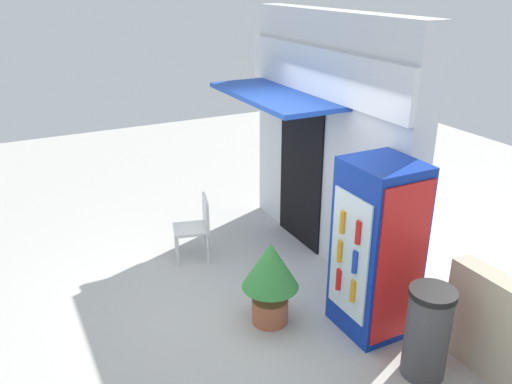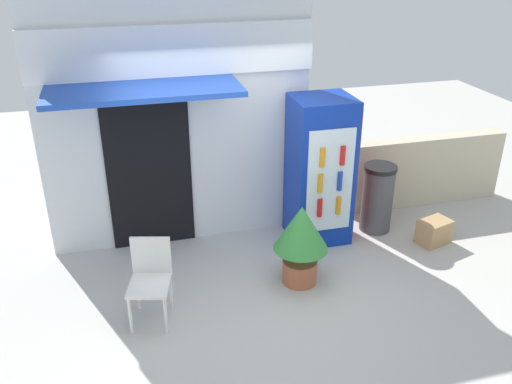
% 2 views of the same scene
% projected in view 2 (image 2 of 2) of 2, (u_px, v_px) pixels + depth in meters
% --- Properties ---
extents(ground, '(16.00, 16.00, 0.00)m').
position_uv_depth(ground, '(246.00, 293.00, 6.10)').
color(ground, beige).
extents(storefront_building, '(3.30, 1.21, 3.18)m').
position_uv_depth(storefront_building, '(175.00, 117.00, 6.60)').
color(storefront_building, silver).
rests_on(storefront_building, ground).
extents(drink_cooler, '(0.75, 0.74, 1.90)m').
position_uv_depth(drink_cooler, '(320.00, 171.00, 6.85)').
color(drink_cooler, '#0C2D9E').
rests_on(drink_cooler, ground).
extents(plastic_chair, '(0.51, 0.54, 0.88)m').
position_uv_depth(plastic_chair, '(150.00, 275.00, 5.54)').
color(plastic_chair, silver).
rests_on(plastic_chair, ground).
extents(potted_plant_near_shop, '(0.62, 0.62, 0.97)m').
position_uv_depth(potted_plant_near_shop, '(301.00, 236.00, 6.05)').
color(potted_plant_near_shop, '#AD5B3D').
rests_on(potted_plant_near_shop, ground).
extents(trash_bin, '(0.43, 0.43, 0.93)m').
position_uv_depth(trash_bin, '(377.00, 198.00, 7.23)').
color(trash_bin, '#47474C').
rests_on(trash_bin, ground).
extents(stone_boundary_wall, '(2.48, 0.23, 1.02)m').
position_uv_depth(stone_boundary_wall, '(422.00, 171.00, 7.94)').
color(stone_boundary_wall, beige).
rests_on(stone_boundary_wall, ground).
extents(cardboard_box, '(0.47, 0.39, 0.32)m').
position_uv_depth(cardboard_box, '(434.00, 232.00, 7.04)').
color(cardboard_box, tan).
rests_on(cardboard_box, ground).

